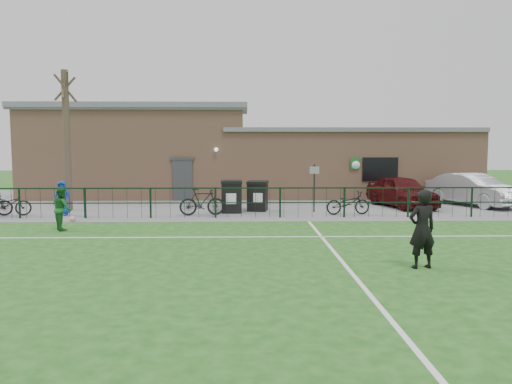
{
  "coord_description": "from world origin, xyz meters",
  "views": [
    {
      "loc": [
        -0.35,
        -11.14,
        2.82
      ],
      "look_at": [
        0.0,
        5.0,
        1.3
      ],
      "focal_mm": 35.0,
      "sensor_mm": 36.0,
      "label": 1
    }
  ],
  "objects_px": {
    "bare_tree": "(67,141)",
    "sign_post": "(314,188)",
    "wheelie_bin_right": "(231,197)",
    "ball_ground": "(72,219)",
    "car_maroon": "(401,191)",
    "bicycle_e": "(348,203)",
    "spectator_child": "(62,198)",
    "car_silver": "(473,190)",
    "bicycle_d": "(202,202)",
    "bicycle_c": "(7,204)",
    "outfield_player": "(62,209)",
    "wheelie_bin_left": "(258,197)"
  },
  "relations": [
    {
      "from": "bare_tree",
      "to": "sign_post",
      "type": "distance_m",
      "value": 10.76
    },
    {
      "from": "wheelie_bin_right",
      "to": "ball_ground",
      "type": "relative_size",
      "value": 5.55
    },
    {
      "from": "car_maroon",
      "to": "bicycle_e",
      "type": "xyz_separation_m",
      "value": [
        -2.93,
        -2.42,
        -0.24
      ]
    },
    {
      "from": "spectator_child",
      "to": "ball_ground",
      "type": "distance_m",
      "value": 1.95
    },
    {
      "from": "car_silver",
      "to": "bicycle_d",
      "type": "height_order",
      "value": "car_silver"
    },
    {
      "from": "car_maroon",
      "to": "bicycle_c",
      "type": "height_order",
      "value": "car_maroon"
    },
    {
      "from": "outfield_player",
      "to": "bicycle_e",
      "type": "bearing_deg",
      "value": -103.76
    },
    {
      "from": "wheelie_bin_right",
      "to": "car_silver",
      "type": "relative_size",
      "value": 0.27
    },
    {
      "from": "wheelie_bin_right",
      "to": "car_silver",
      "type": "bearing_deg",
      "value": 7.89
    },
    {
      "from": "bare_tree",
      "to": "wheelie_bin_left",
      "type": "height_order",
      "value": "bare_tree"
    },
    {
      "from": "wheelie_bin_right",
      "to": "bicycle_c",
      "type": "bearing_deg",
      "value": -176.34
    },
    {
      "from": "car_maroon",
      "to": "bicycle_e",
      "type": "height_order",
      "value": "car_maroon"
    },
    {
      "from": "bare_tree",
      "to": "sign_post",
      "type": "height_order",
      "value": "bare_tree"
    },
    {
      "from": "bicycle_d",
      "to": "outfield_player",
      "type": "bearing_deg",
      "value": 118.44
    },
    {
      "from": "sign_post",
      "to": "ball_ground",
      "type": "height_order",
      "value": "sign_post"
    },
    {
      "from": "wheelie_bin_right",
      "to": "bicycle_c",
      "type": "xyz_separation_m",
      "value": [
        -8.83,
        -0.98,
        -0.15
      ]
    },
    {
      "from": "spectator_child",
      "to": "outfield_player",
      "type": "relative_size",
      "value": 0.96
    },
    {
      "from": "wheelie_bin_left",
      "to": "spectator_child",
      "type": "distance_m",
      "value": 7.94
    },
    {
      "from": "car_maroon",
      "to": "outfield_player",
      "type": "height_order",
      "value": "car_maroon"
    },
    {
      "from": "wheelie_bin_left",
      "to": "ball_ground",
      "type": "xyz_separation_m",
      "value": [
        -6.91,
        -2.89,
        -0.5
      ]
    },
    {
      "from": "bicycle_d",
      "to": "bicycle_e",
      "type": "bearing_deg",
      "value": -97.4
    },
    {
      "from": "wheelie_bin_left",
      "to": "spectator_child",
      "type": "bearing_deg",
      "value": -160.47
    },
    {
      "from": "wheelie_bin_left",
      "to": "bicycle_c",
      "type": "relative_size",
      "value": 0.66
    },
    {
      "from": "wheelie_bin_left",
      "to": "bicycle_d",
      "type": "height_order",
      "value": "wheelie_bin_left"
    },
    {
      "from": "outfield_player",
      "to": "sign_post",
      "type": "bearing_deg",
      "value": -96.94
    },
    {
      "from": "wheelie_bin_right",
      "to": "ball_ground",
      "type": "bearing_deg",
      "value": -160.44
    },
    {
      "from": "spectator_child",
      "to": "wheelie_bin_right",
      "type": "bearing_deg",
      "value": -1.28
    },
    {
      "from": "bicycle_e",
      "to": "bare_tree",
      "type": "bearing_deg",
      "value": 74.71
    },
    {
      "from": "bare_tree",
      "to": "wheelie_bin_right",
      "type": "xyz_separation_m",
      "value": [
        7.07,
        -0.96,
        -2.36
      ]
    },
    {
      "from": "wheelie_bin_right",
      "to": "car_silver",
      "type": "distance_m",
      "value": 11.32
    },
    {
      "from": "wheelie_bin_right",
      "to": "bicycle_e",
      "type": "height_order",
      "value": "wheelie_bin_right"
    },
    {
      "from": "wheelie_bin_right",
      "to": "spectator_child",
      "type": "height_order",
      "value": "spectator_child"
    },
    {
      "from": "ball_ground",
      "to": "bicycle_e",
      "type": "bearing_deg",
      "value": 8.66
    },
    {
      "from": "bicycle_d",
      "to": "outfield_player",
      "type": "xyz_separation_m",
      "value": [
        -4.35,
        -3.26,
        0.16
      ]
    },
    {
      "from": "bicycle_e",
      "to": "wheelie_bin_right",
      "type": "bearing_deg",
      "value": 73.8
    },
    {
      "from": "sign_post",
      "to": "wheelie_bin_left",
      "type": "bearing_deg",
      "value": 168.94
    },
    {
      "from": "ball_ground",
      "to": "outfield_player",
      "type": "bearing_deg",
      "value": -80.61
    },
    {
      "from": "car_silver",
      "to": "bicycle_d",
      "type": "bearing_deg",
      "value": 169.93
    },
    {
      "from": "wheelie_bin_left",
      "to": "car_silver",
      "type": "relative_size",
      "value": 0.26
    },
    {
      "from": "bicycle_e",
      "to": "outfield_player",
      "type": "xyz_separation_m",
      "value": [
        -10.24,
        -3.36,
        0.23
      ]
    },
    {
      "from": "bicycle_e",
      "to": "outfield_player",
      "type": "bearing_deg",
      "value": 101.2
    },
    {
      "from": "car_maroon",
      "to": "bicycle_d",
      "type": "height_order",
      "value": "car_maroon"
    },
    {
      "from": "bare_tree",
      "to": "bicycle_c",
      "type": "relative_size",
      "value": 3.34
    },
    {
      "from": "bare_tree",
      "to": "wheelie_bin_left",
      "type": "distance_m",
      "value": 8.53
    },
    {
      "from": "car_silver",
      "to": "bicycle_c",
      "type": "bearing_deg",
      "value": 165.15
    },
    {
      "from": "car_silver",
      "to": "spectator_child",
      "type": "relative_size",
      "value": 3.28
    },
    {
      "from": "wheelie_bin_right",
      "to": "wheelie_bin_left",
      "type": "bearing_deg",
      "value": 22.29
    },
    {
      "from": "wheelie_bin_left",
      "to": "outfield_player",
      "type": "distance_m",
      "value": 8.08
    },
    {
      "from": "sign_post",
      "to": "bicycle_e",
      "type": "relative_size",
      "value": 1.11
    },
    {
      "from": "bare_tree",
      "to": "bicycle_c",
      "type": "height_order",
      "value": "bare_tree"
    }
  ]
}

